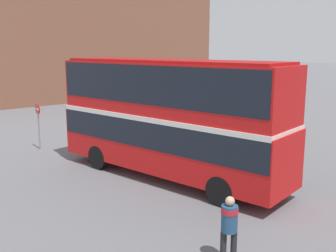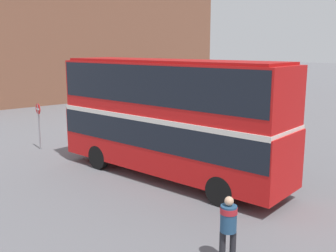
% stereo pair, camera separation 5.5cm
% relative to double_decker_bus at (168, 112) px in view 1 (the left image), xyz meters
% --- Properties ---
extents(ground_plane, '(240.00, 240.00, 0.00)m').
position_rel_double_decker_bus_xyz_m(ground_plane, '(0.12, 0.98, -2.81)').
color(ground_plane, slate).
extents(building_row_left, '(10.50, 30.22, 15.63)m').
position_rel_double_decker_bus_xyz_m(building_row_left, '(-28.29, 11.55, 5.02)').
color(building_row_left, brown).
rests_on(building_row_left, ground_plane).
extents(double_decker_bus, '(10.77, 4.19, 4.90)m').
position_rel_double_decker_bus_xyz_m(double_decker_bus, '(0.00, 0.00, 0.00)').
color(double_decker_bus, red).
rests_on(double_decker_bus, ground_plane).
extents(pedestrian_foreground, '(0.61, 0.61, 1.78)m').
position_rel_double_decker_bus_xyz_m(pedestrian_foreground, '(6.11, -3.18, -1.72)').
color(pedestrian_foreground, '#232328').
rests_on(pedestrian_foreground, ground_plane).
extents(parked_car_kerb_near, '(4.26, 2.54, 1.40)m').
position_rel_double_decker_bus_xyz_m(parked_car_kerb_near, '(-12.22, 16.75, -2.09)').
color(parked_car_kerb_near, navy).
rests_on(parked_car_kerb_near, ground_plane).
extents(no_entry_sign, '(0.56, 0.08, 2.47)m').
position_rel_double_decker_bus_xyz_m(no_entry_sign, '(-8.00, -2.24, -1.18)').
color(no_entry_sign, gray).
rests_on(no_entry_sign, ground_plane).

